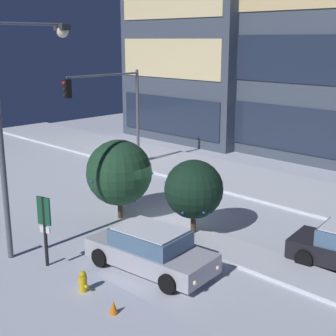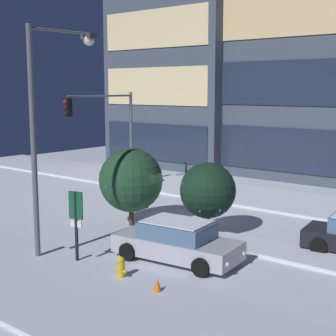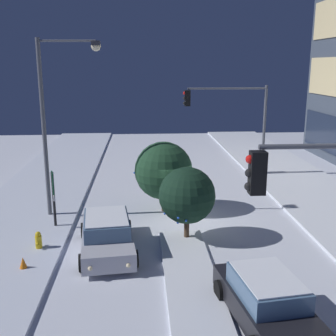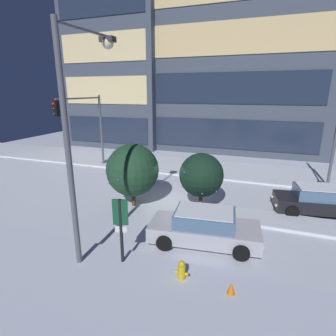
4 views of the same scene
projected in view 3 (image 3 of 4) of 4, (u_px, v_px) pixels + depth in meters
name	position (u px, v px, depth m)	size (l,w,h in m)	color
ground	(185.00, 222.00, 19.60)	(52.00, 52.00, 0.00)	silver
curb_strip_near	(17.00, 225.00, 19.09)	(52.00, 5.20, 0.14)	silver
median_strip	(192.00, 285.00, 13.87)	(9.00, 1.80, 0.14)	silver
car_near	(107.00, 235.00, 16.36)	(4.87, 2.52, 1.49)	#B7B7C1
car_far	(266.00, 301.00, 11.77)	(4.55, 2.48, 1.49)	black
traffic_light_corner_far_left	(231.00, 113.00, 26.66)	(0.32, 5.46, 5.99)	#565960
street_lamp_arched	(58.00, 106.00, 18.96)	(0.57, 2.90, 8.43)	#565960
fire_hydrant	(39.00, 242.00, 16.45)	(0.48, 0.26, 0.83)	gold
parking_info_sign	(53.00, 193.00, 18.44)	(0.55, 0.20, 2.65)	black
decorated_tree_median	(187.00, 195.00, 17.15)	(2.38, 2.38, 3.17)	#473323
decorated_tree_left_of_median	(164.00, 171.00, 20.64)	(2.91, 2.97, 3.57)	#473323
construction_cone	(23.00, 264.00, 14.85)	(0.36, 0.36, 0.55)	orange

